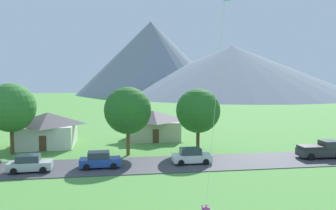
% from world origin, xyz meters
% --- Properties ---
extents(road_strip, '(160.00, 7.32, 0.08)m').
position_xyz_m(road_strip, '(0.00, 25.75, 0.04)').
color(road_strip, '#424247').
rests_on(road_strip, ground).
extents(mountain_east_ridge, '(80.41, 80.41, 39.21)m').
position_xyz_m(mountain_east_ridge, '(14.99, 178.64, 19.60)').
color(mountain_east_ridge, gray).
rests_on(mountain_east_ridge, ground).
extents(mountain_far_west_ridge, '(123.45, 123.45, 25.50)m').
position_xyz_m(mountain_far_west_ridge, '(54.79, 161.33, 12.75)').
color(mountain_far_west_ridge, slate).
rests_on(mountain_far_west_ridge, ground).
extents(house_leftmost, '(7.60, 8.19, 4.60)m').
position_xyz_m(house_leftmost, '(-14.02, 38.49, 2.38)').
color(house_leftmost, silver).
rests_on(house_leftmost, ground).
extents(house_left_center, '(8.06, 6.52, 4.38)m').
position_xyz_m(house_left_center, '(0.87, 41.07, 2.27)').
color(house_left_center, beige).
rests_on(house_left_center, ground).
extents(tree_near_left, '(5.98, 5.98, 8.74)m').
position_xyz_m(tree_near_left, '(-17.43, 33.68, 5.74)').
color(tree_near_left, brown).
rests_on(tree_near_left, ground).
extents(tree_left_of_center, '(5.69, 5.69, 8.30)m').
position_xyz_m(tree_left_of_center, '(-3.36, 30.98, 5.44)').
color(tree_left_of_center, brown).
rests_on(tree_left_of_center, ground).
extents(tree_center, '(5.63, 5.63, 8.02)m').
position_xyz_m(tree_center, '(5.54, 31.83, 5.19)').
color(tree_center, '#4C3823').
rests_on(tree_center, ground).
extents(parked_car_silver_west_end, '(4.26, 2.19, 1.68)m').
position_xyz_m(parked_car_silver_west_end, '(-13.35, 24.70, 0.87)').
color(parked_car_silver_west_end, '#B7BCC1').
rests_on(parked_car_silver_west_end, road_strip).
extents(parked_car_white_mid_west, '(4.21, 2.09, 1.68)m').
position_xyz_m(parked_car_white_mid_west, '(3.28, 25.50, 0.87)').
color(parked_car_white_mid_west, white).
rests_on(parked_car_white_mid_west, road_strip).
extents(parked_car_blue_mid_east, '(4.24, 2.16, 1.68)m').
position_xyz_m(parked_car_blue_mid_east, '(-6.51, 25.18, 0.87)').
color(parked_car_blue_mid_east, '#2847A8').
rests_on(parked_car_blue_mid_east, road_strip).
extents(pickup_truck_charcoal_west_side, '(5.24, 2.41, 1.99)m').
position_xyz_m(pickup_truck_charcoal_west_side, '(18.85, 25.78, 1.06)').
color(pickup_truck_charcoal_west_side, '#333338').
rests_on(pickup_truck_charcoal_west_side, road_strip).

